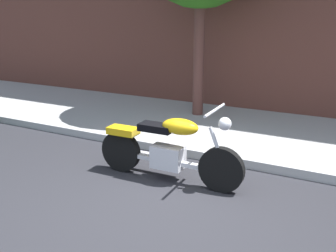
# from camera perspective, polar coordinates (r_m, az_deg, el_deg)

# --- Properties ---
(ground_plane) EXTENTS (60.00, 60.00, 0.00)m
(ground_plane) POSITION_cam_1_polar(r_m,az_deg,el_deg) (4.70, 0.58, -12.14)
(ground_plane) COLOR #28282D
(sidewalk) EXTENTS (20.19, 3.16, 0.14)m
(sidewalk) POSITION_cam_1_polar(r_m,az_deg,el_deg) (7.41, 11.77, -0.94)
(sidewalk) COLOR #ADADAD
(sidewalk) RESTS_ON ground
(motorcycle) EXTENTS (2.16, 0.70, 1.11)m
(motorcycle) POSITION_cam_1_polar(r_m,az_deg,el_deg) (5.23, 0.00, -3.55)
(motorcycle) COLOR black
(motorcycle) RESTS_ON ground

